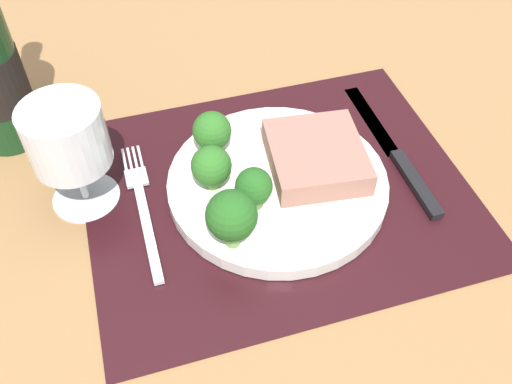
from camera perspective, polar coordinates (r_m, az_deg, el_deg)
name	(u,v)px	position (r cm, az deg, el deg)	size (l,w,h in cm)	color
ground_plane	(277,199)	(63.17, 2.11, -0.75)	(140.00, 110.00, 3.00)	#996D42
placemat	(277,190)	(61.93, 2.15, 0.25)	(41.13, 33.71, 0.30)	black
plate	(277,184)	(61.23, 2.18, 0.84)	(23.74, 23.74, 1.60)	silver
steak	(316,156)	(61.32, 6.08, 3.60)	(9.90, 10.79, 2.80)	#9E6B5B
broccoli_near_fork	(211,166)	(57.72, -4.53, 2.62)	(4.20, 4.20, 5.29)	#6B994C
broccoli_back_left	(232,216)	(51.92, -2.48, -2.45)	(4.91, 4.91, 6.68)	#6B994C
broccoli_near_steak	(212,131)	(61.72, -4.46, 6.14)	(4.26, 4.26, 5.18)	#6B994C
broccoli_front_edge	(254,187)	(56.18, -0.22, 0.51)	(3.78, 3.78, 4.72)	#5B8942
fork	(143,207)	(60.95, -11.34, -1.46)	(2.40, 19.20, 0.50)	silver
knife	(398,156)	(66.81, 14.08, 3.51)	(1.80, 23.00, 0.80)	black
wine_glass	(68,142)	(58.28, -18.45, 4.80)	(7.98, 7.98, 12.36)	silver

